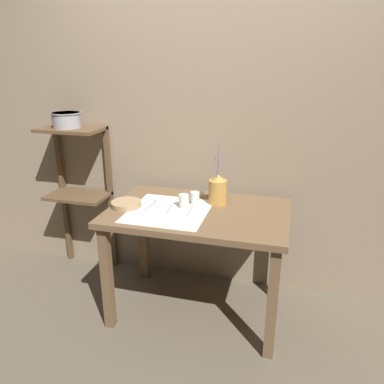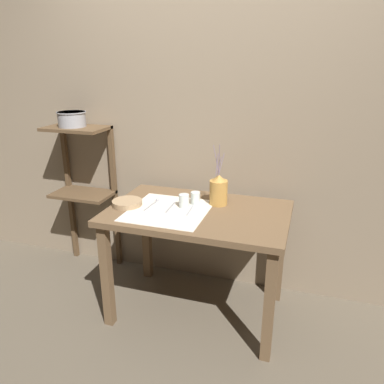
# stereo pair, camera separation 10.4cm
# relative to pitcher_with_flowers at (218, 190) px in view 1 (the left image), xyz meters

# --- Properties ---
(ground_plane) EXTENTS (12.00, 12.00, 0.00)m
(ground_plane) POSITION_rel_pitcher_with_flowers_xyz_m (-0.10, -0.14, -0.86)
(ground_plane) COLOR brown
(stone_wall_back) EXTENTS (7.00, 0.06, 2.40)m
(stone_wall_back) POSITION_rel_pitcher_with_flowers_xyz_m (-0.10, 0.34, 0.34)
(stone_wall_back) COLOR gray
(stone_wall_back) RESTS_ON ground_plane
(wooden_table) EXTENTS (1.16, 0.74, 0.76)m
(wooden_table) POSITION_rel_pitcher_with_flowers_xyz_m (-0.10, -0.14, -0.21)
(wooden_table) COLOR brown
(wooden_table) RESTS_ON ground_plane
(wooden_shelf_unit) EXTENTS (0.47, 0.29, 1.20)m
(wooden_shelf_unit) POSITION_rel_pitcher_with_flowers_xyz_m (-1.15, 0.18, -0.04)
(wooden_shelf_unit) COLOR brown
(wooden_shelf_unit) RESTS_ON ground_plane
(linen_cloth) EXTENTS (0.50, 0.52, 0.00)m
(linen_cloth) POSITION_rel_pitcher_with_flowers_xyz_m (-0.28, -0.21, -0.09)
(linen_cloth) COLOR beige
(linen_cloth) RESTS_ON wooden_table
(pitcher_with_flowers) EXTENTS (0.12, 0.12, 0.41)m
(pitcher_with_flowers) POSITION_rel_pitcher_with_flowers_xyz_m (0.00, 0.00, 0.00)
(pitcher_with_flowers) COLOR #B7843D
(pitcher_with_flowers) RESTS_ON wooden_table
(wooden_bowl) EXTENTS (0.20, 0.20, 0.04)m
(wooden_bowl) POSITION_rel_pitcher_with_flowers_xyz_m (-0.57, -0.21, -0.08)
(wooden_bowl) COLOR #9E7F5B
(wooden_bowl) RESTS_ON wooden_table
(glass_tumbler_near) EXTENTS (0.07, 0.07, 0.09)m
(glass_tumbler_near) POSITION_rel_pitcher_with_flowers_xyz_m (-0.20, -0.13, -0.05)
(glass_tumbler_near) COLOR silver
(glass_tumbler_near) RESTS_ON wooden_table
(glass_tumbler_far) EXTENTS (0.06, 0.06, 0.08)m
(glass_tumbler_far) POSITION_rel_pitcher_with_flowers_xyz_m (-0.15, -0.05, -0.05)
(glass_tumbler_far) COLOR silver
(glass_tumbler_far) RESTS_ON wooden_table
(spoon_outer) EXTENTS (0.03, 0.20, 0.02)m
(spoon_outer) POSITION_rel_pitcher_with_flowers_xyz_m (-0.41, -0.11, -0.09)
(spoon_outer) COLOR #939399
(spoon_outer) RESTS_ON wooden_table
(fork_inner) EXTENTS (0.02, 0.19, 0.00)m
(fork_inner) POSITION_rel_pitcher_with_flowers_xyz_m (-0.28, -0.16, -0.09)
(fork_inner) COLOR #939399
(fork_inner) RESTS_ON wooden_table
(fork_outer) EXTENTS (0.03, 0.19, 0.00)m
(fork_outer) POSITION_rel_pitcher_with_flowers_xyz_m (-0.14, -0.16, -0.09)
(fork_outer) COLOR #939399
(fork_outer) RESTS_ON wooden_table
(metal_pot_large) EXTENTS (0.22, 0.22, 0.11)m
(metal_pot_large) POSITION_rel_pitcher_with_flowers_xyz_m (-1.18, 0.14, 0.40)
(metal_pot_large) COLOR #939399
(metal_pot_large) RESTS_ON wooden_shelf_unit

